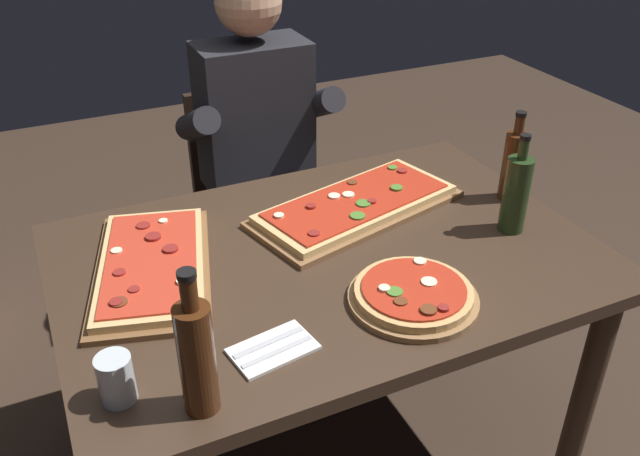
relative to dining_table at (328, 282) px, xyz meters
The scene contains 12 objects.
ground_plane 0.64m from the dining_table, ahead, with size 6.40×6.40×0.00m, color #38281E.
dining_table is the anchor object (origin of this frame).
pizza_rectangular_front 0.26m from the dining_table, 44.06° to the left, with size 0.68×0.43×0.05m.
pizza_rectangular_left 0.47m from the dining_table, 166.39° to the left, with size 0.41×0.59×0.05m.
pizza_round_far 0.31m from the dining_table, 71.39° to the right, with size 0.31×0.31×0.05m.
wine_bottle_dark 0.57m from the dining_table, 11.41° to the right, with size 0.07×0.07×0.28m.
oil_bottle_amber 0.64m from the dining_table, 139.53° to the right, with size 0.07×0.07×0.32m.
vinegar_bottle_green 0.66m from the dining_table, ahead, with size 0.06×0.06×0.28m.
tumbler_near_camera 0.68m from the dining_table, 153.42° to the right, with size 0.07×0.07×0.10m.
napkin_cutlery_set 0.41m from the dining_table, 132.64° to the right, with size 0.20×0.14×0.01m.
diner_chair 0.87m from the dining_table, 84.42° to the left, with size 0.44×0.44×0.87m.
seated_diner 0.75m from the dining_table, 83.51° to the left, with size 0.53×0.41×1.33m.
Camera 1 is at (-0.64, -1.33, 1.71)m, focal length 37.57 mm.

